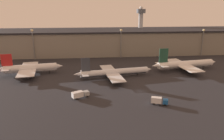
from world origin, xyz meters
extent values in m
plane|color=#26262B|center=(0.00, 0.00, 0.00)|extent=(600.00, 600.00, 0.00)
cube|color=gray|center=(0.00, 84.24, 9.21)|extent=(211.92, 28.32, 18.41)
cube|color=black|center=(0.00, 84.24, 19.01)|extent=(211.92, 30.32, 1.20)
cylinder|color=silver|center=(-58.33, 31.79, 3.99)|extent=(29.75, 8.82, 4.20)
cylinder|color=silver|center=(-58.33, 31.79, 3.26)|extent=(28.19, 7.96, 3.57)
cone|color=silver|center=(-42.54, 34.32, 3.99)|extent=(5.61, 4.74, 3.99)
cone|color=silver|center=(-74.32, 29.23, 4.31)|extent=(6.79, 4.53, 3.57)
cube|color=red|center=(-70.54, 29.83, 9.49)|extent=(5.88, 1.33, 6.79)
cube|color=silver|center=(-71.12, 29.74, 4.63)|extent=(5.93, 11.74, 0.24)
cube|color=silver|center=(-59.78, 31.56, 3.47)|extent=(14.07, 32.24, 0.36)
cylinder|color=gray|center=(-60.29, 40.32, 2.06)|extent=(4.93, 3.02, 2.31)
cylinder|color=gray|center=(-57.53, 23.08, 2.06)|extent=(4.93, 3.02, 2.31)
cylinder|color=black|center=(-48.15, 33.43, 0.95)|extent=(0.50, 0.50, 1.89)
cylinder|color=black|center=(-60.05, 33.22, 0.95)|extent=(0.50, 0.50, 1.89)
cylinder|color=black|center=(-59.52, 29.90, 0.95)|extent=(0.50, 0.50, 1.89)
cylinder|color=silver|center=(-9.70, 22.07, 3.17)|extent=(38.92, 9.46, 3.34)
cylinder|color=#333842|center=(-9.70, 22.07, 2.59)|extent=(36.92, 8.65, 2.84)
cone|color=silver|center=(10.49, 25.31, 3.17)|extent=(4.46, 3.77, 3.17)
cone|color=silver|center=(-30.05, 18.81, 3.42)|extent=(5.40, 3.60, 2.84)
cube|color=#333842|center=(-25.82, 19.48, 8.55)|extent=(4.68, 1.14, 7.41)
cube|color=silver|center=(-26.59, 19.36, 3.68)|extent=(5.15, 12.05, 0.24)
cube|color=silver|center=(-11.62, 21.76, 2.76)|extent=(12.39, 33.15, 0.36)
cylinder|color=gray|center=(-11.90, 30.90, 1.59)|extent=(3.92, 2.40, 1.84)
cylinder|color=gray|center=(-9.03, 12.99, 1.59)|extent=(3.92, 2.40, 1.84)
cylinder|color=black|center=(3.74, 24.22, 0.75)|extent=(0.50, 0.50, 1.50)
cylinder|color=black|center=(-11.83, 23.08, 0.75)|extent=(0.50, 0.50, 1.50)
cylinder|color=black|center=(-11.40, 20.44, 0.75)|extent=(0.50, 0.50, 1.50)
cylinder|color=white|center=(35.96, 32.50, 3.85)|extent=(37.23, 9.87, 4.06)
cylinder|color=#ADB2B7|center=(35.96, 32.50, 3.14)|extent=(35.30, 8.98, 3.45)
cone|color=white|center=(55.46, 35.63, 3.85)|extent=(5.42, 4.57, 3.85)
cone|color=white|center=(16.27, 29.34, 4.16)|extent=(6.55, 4.37, 3.45)
cube|color=#1E4738|center=(20.60, 30.04, 10.16)|extent=(5.67, 1.29, 8.57)
cube|color=white|center=(19.86, 29.92, 4.46)|extent=(5.81, 11.89, 0.24)
cube|color=white|center=(34.13, 32.21, 3.35)|extent=(13.82, 32.67, 0.36)
cylinder|color=gray|center=(33.83, 41.14, 1.98)|extent=(4.76, 2.91, 2.23)
cylinder|color=gray|center=(36.63, 23.63, 1.98)|extent=(4.76, 2.91, 2.23)
cylinder|color=black|center=(48.77, 34.55, 0.91)|extent=(0.50, 0.50, 1.83)
cylinder|color=black|center=(33.88, 33.81, 0.91)|extent=(0.50, 0.50, 1.83)
cylinder|color=black|center=(34.39, 30.61, 0.91)|extent=(0.50, 0.50, 1.83)
cube|color=#195199|center=(7.23, -15.41, 1.61)|extent=(2.61, 2.67, 1.79)
cube|color=silver|center=(3.78, -14.21, 1.91)|extent=(4.66, 3.38, 2.38)
cylinder|color=black|center=(7.29, -14.60, 0.45)|extent=(1.02, 0.80, 0.90)
cylinder|color=black|center=(6.77, -16.09, 0.45)|extent=(1.02, 0.80, 0.90)
cylinder|color=black|center=(3.21, -13.17, 0.45)|extent=(1.02, 0.80, 0.90)
cylinder|color=black|center=(2.68, -14.67, 0.45)|extent=(1.02, 0.80, 0.90)
cube|color=#9EA3A8|center=(-25.33, -3.57, 1.63)|extent=(3.19, 3.28, 1.82)
cube|color=silver|center=(-29.00, -5.48, 1.93)|extent=(5.37, 4.42, 2.42)
cylinder|color=black|center=(-25.97, -2.84, 0.45)|extent=(1.09, 0.97, 0.90)
cylinder|color=black|center=(-25.10, -4.51, 0.45)|extent=(1.09, 0.97, 0.90)
cylinder|color=black|center=(-30.31, -5.11, 0.45)|extent=(1.09, 0.97, 0.90)
cylinder|color=black|center=(-29.44, -6.77, 0.45)|extent=(1.09, 0.97, 0.90)
cylinder|color=slate|center=(-65.20, 69.06, 10.45)|extent=(0.70, 0.70, 20.90)
sphere|color=beige|center=(-65.20, 69.06, 21.50)|extent=(1.80, 1.80, 1.80)
cylinder|color=slate|center=(-0.23, 69.06, 10.21)|extent=(0.70, 0.70, 20.42)
sphere|color=beige|center=(-0.23, 69.06, 21.02)|extent=(1.80, 1.80, 1.80)
cylinder|color=slate|center=(64.48, 69.06, 9.87)|extent=(0.70, 0.70, 19.74)
sphere|color=beige|center=(64.48, 69.06, 20.34)|extent=(1.80, 1.80, 1.80)
cylinder|color=#99999E|center=(27.14, 126.13, 15.59)|extent=(4.40, 4.40, 31.18)
cylinder|color=#4C515B|center=(27.14, 126.13, 33.18)|extent=(9.00, 9.00, 4.00)
sphere|color=silver|center=(27.14, 126.13, 36.38)|extent=(3.20, 3.20, 3.20)
camera|label=1|loc=(-21.91, -94.62, 39.79)|focal=35.00mm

